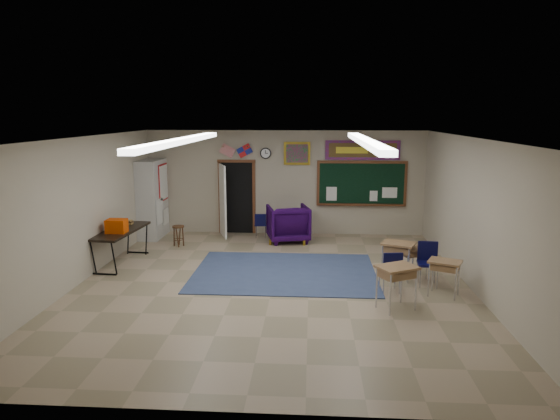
# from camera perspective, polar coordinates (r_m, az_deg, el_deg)

# --- Properties ---
(floor) EXTENTS (9.00, 9.00, 0.00)m
(floor) POSITION_cam_1_polar(r_m,az_deg,el_deg) (10.41, -0.82, -8.50)
(floor) COLOR gray
(floor) RESTS_ON ground
(back_wall) EXTENTS (8.00, 0.04, 3.00)m
(back_wall) POSITION_cam_1_polar(r_m,az_deg,el_deg) (14.44, 0.55, 3.14)
(back_wall) COLOR #ACA38B
(back_wall) RESTS_ON floor
(front_wall) EXTENTS (8.00, 0.04, 3.00)m
(front_wall) POSITION_cam_1_polar(r_m,az_deg,el_deg) (5.69, -4.44, -9.33)
(front_wall) COLOR #ACA38B
(front_wall) RESTS_ON floor
(left_wall) EXTENTS (0.04, 9.00, 3.00)m
(left_wall) POSITION_cam_1_polar(r_m,az_deg,el_deg) (11.06, -21.98, -0.09)
(left_wall) COLOR #ACA38B
(left_wall) RESTS_ON floor
(right_wall) EXTENTS (0.04, 9.00, 3.00)m
(right_wall) POSITION_cam_1_polar(r_m,az_deg,el_deg) (10.49, 21.51, -0.63)
(right_wall) COLOR #ACA38B
(right_wall) RESTS_ON floor
(ceiling) EXTENTS (8.00, 9.00, 0.04)m
(ceiling) POSITION_cam_1_polar(r_m,az_deg,el_deg) (9.82, -0.87, 8.23)
(ceiling) COLOR silver
(ceiling) RESTS_ON back_wall
(area_rug) EXTENTS (4.00, 3.00, 0.02)m
(area_rug) POSITION_cam_1_polar(r_m,az_deg,el_deg) (11.15, 0.53, -7.11)
(area_rug) COLOR #354466
(area_rug) RESTS_ON floor
(fluorescent_strips) EXTENTS (3.86, 6.00, 0.10)m
(fluorescent_strips) POSITION_cam_1_polar(r_m,az_deg,el_deg) (9.82, -0.87, 7.88)
(fluorescent_strips) COLOR white
(fluorescent_strips) RESTS_ON ceiling
(doorway) EXTENTS (1.10, 0.89, 2.16)m
(doorway) POSITION_cam_1_polar(r_m,az_deg,el_deg) (14.51, -5.41, 1.36)
(doorway) COLOR black
(doorway) RESTS_ON back_wall
(chalkboard) EXTENTS (2.55, 0.14, 1.30)m
(chalkboard) POSITION_cam_1_polar(r_m,az_deg,el_deg) (14.45, 9.30, 2.86)
(chalkboard) COLOR brown
(chalkboard) RESTS_ON back_wall
(bulletin_board) EXTENTS (2.10, 0.05, 0.55)m
(bulletin_board) POSITION_cam_1_polar(r_m,az_deg,el_deg) (14.35, 9.42, 6.76)
(bulletin_board) COLOR red
(bulletin_board) RESTS_ON back_wall
(framed_art_print) EXTENTS (0.75, 0.05, 0.65)m
(framed_art_print) POSITION_cam_1_polar(r_m,az_deg,el_deg) (14.30, 1.96, 6.48)
(framed_art_print) COLOR olive
(framed_art_print) RESTS_ON back_wall
(wall_clock) EXTENTS (0.32, 0.05, 0.32)m
(wall_clock) POSITION_cam_1_polar(r_m,az_deg,el_deg) (14.35, -1.65, 6.50)
(wall_clock) COLOR black
(wall_clock) RESTS_ON back_wall
(wall_flags) EXTENTS (1.16, 0.06, 0.70)m
(wall_flags) POSITION_cam_1_polar(r_m,az_deg,el_deg) (14.42, -5.06, 7.00)
(wall_flags) COLOR red
(wall_flags) RESTS_ON back_wall
(storage_cabinet) EXTENTS (0.59, 1.25, 2.20)m
(storage_cabinet) POSITION_cam_1_polar(r_m,az_deg,el_deg) (14.54, -14.36, 1.25)
(storage_cabinet) COLOR #B7B6B2
(storage_cabinet) RESTS_ON floor
(wingback_armchair) EXTENTS (1.29, 1.31, 1.00)m
(wingback_armchair) POSITION_cam_1_polar(r_m,az_deg,el_deg) (13.71, 0.92, -1.54)
(wingback_armchair) COLOR #1D0431
(wingback_armchair) RESTS_ON floor
(student_chair_reading) EXTENTS (0.37, 0.37, 0.70)m
(student_chair_reading) POSITION_cam_1_polar(r_m,az_deg,el_deg) (14.18, -2.21, -1.73)
(student_chair_reading) COLOR black
(student_chair_reading) RESTS_ON floor
(student_chair_desk_a) EXTENTS (0.47, 0.47, 0.84)m
(student_chair_desk_a) POSITION_cam_1_polar(r_m,az_deg,el_deg) (10.12, 12.45, -6.83)
(student_chair_desk_a) COLOR black
(student_chair_desk_a) RESTS_ON floor
(student_chair_desk_b) EXTENTS (0.48, 0.48, 0.89)m
(student_chair_desk_b) POSITION_cam_1_polar(r_m,az_deg,el_deg) (10.64, 16.58, -6.02)
(student_chair_desk_b) COLOR black
(student_chair_desk_b) RESTS_ON floor
(student_desk_front_left) EXTENTS (0.80, 0.72, 0.79)m
(student_desk_front_left) POSITION_cam_1_polar(r_m,az_deg,el_deg) (10.92, 13.32, -5.42)
(student_desk_front_left) COLOR #986C46
(student_desk_front_left) RESTS_ON floor
(student_desk_front_right) EXTENTS (0.68, 0.61, 0.68)m
(student_desk_front_right) POSITION_cam_1_polar(r_m,az_deg,el_deg) (11.04, 14.94, -5.66)
(student_desk_front_right) COLOR #986C46
(student_desk_front_right) RESTS_ON floor
(student_desk_back_left) EXTENTS (0.83, 0.76, 0.81)m
(student_desk_back_left) POSITION_cam_1_polar(r_m,az_deg,el_deg) (9.26, 13.16, -8.37)
(student_desk_back_left) COLOR #986C46
(student_desk_back_left) RESTS_ON floor
(student_desk_back_right) EXTENTS (0.72, 0.65, 0.71)m
(student_desk_back_right) POSITION_cam_1_polar(r_m,az_deg,el_deg) (10.16, 18.24, -7.21)
(student_desk_back_right) COLOR #986C46
(student_desk_back_right) RESTS_ON floor
(folding_table) EXTENTS (0.80, 2.01, 1.12)m
(folding_table) POSITION_cam_1_polar(r_m,az_deg,el_deg) (12.25, -17.67, -3.85)
(folding_table) COLOR black
(folding_table) RESTS_ON floor
(wooden_stool) EXTENTS (0.31, 0.31, 0.55)m
(wooden_stool) POSITION_cam_1_polar(r_m,az_deg,el_deg) (13.50, -11.52, -2.89)
(wooden_stool) COLOR #4D2D17
(wooden_stool) RESTS_ON floor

